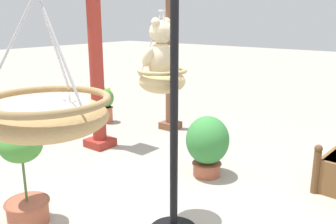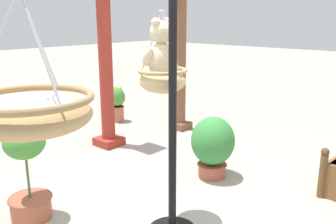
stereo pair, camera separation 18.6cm
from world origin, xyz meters
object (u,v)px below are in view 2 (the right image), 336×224
Objects in this scene: greenhouse_pillar_right at (181,53)px; display_pole_central at (172,155)px; teddy_bear at (160,53)px; potted_plant_fern_front at (27,172)px; greenhouse_pillar_left at (106,62)px; potted_plant_tall_leafy at (213,144)px; hanging_basket_left_high at (32,112)px; hanging_basket_with_teddy at (163,79)px; potted_plant_bushy_green at (117,103)px.

display_pole_central is at bearing -141.49° from greenhouse_pillar_right.
teddy_bear is 0.56× the size of potted_plant_fern_front.
greenhouse_pillar_left is 2.04m from potted_plant_tall_leafy.
hanging_basket_left_high is at bearing -167.93° from display_pole_central.
potted_plant_fern_front is (-1.85, -1.09, -0.79)m from greenhouse_pillar_left.
greenhouse_pillar_right is 2.90× the size of potted_plant_fern_front.
hanging_basket_with_teddy is at bearing -90.00° from teddy_bear.
greenhouse_pillar_right is at bearing -11.41° from greenhouse_pillar_left.
teddy_bear is 0.20× the size of greenhouse_pillar_left.
hanging_basket_with_teddy is at bearing -47.27° from potted_plant_fern_front.
display_pole_central reaches higher than hanging_basket_with_teddy.
hanging_basket_left_high is 4.52m from greenhouse_pillar_right.
display_pole_central reaches higher than potted_plant_bushy_green.
hanging_basket_with_teddy is 3.66m from potted_plant_bushy_green.
display_pole_central is 3.58× the size of potted_plant_bushy_green.
hanging_basket_with_teddy is 2.26m from greenhouse_pillar_left.
greenhouse_pillar_right reaches higher than hanging_basket_with_teddy.
greenhouse_pillar_left is 3.50× the size of potted_plant_tall_leafy.
display_pole_central reaches higher than hanging_basket_left_high.
potted_plant_tall_leafy is at bearing 9.80° from hanging_basket_with_teddy.
potted_plant_fern_front is (-0.87, 0.92, -1.12)m from teddy_bear.
potted_plant_fern_front is at bearing 121.18° from display_pole_central.
hanging_basket_left_high is 5.03m from potted_plant_bushy_green.
display_pole_central is 1.37m from potted_plant_tall_leafy.
teddy_bear reaches higher than potted_plant_fern_front.
greenhouse_pillar_right reaches higher than greenhouse_pillar_left.
greenhouse_pillar_right is 2.21m from potted_plant_tall_leafy.
display_pole_central is 3.83m from potted_plant_bushy_green.
greenhouse_pillar_right reaches higher than potted_plant_tall_leafy.
teddy_bear is 0.19× the size of greenhouse_pillar_right.
display_pole_central is 0.68m from hanging_basket_with_teddy.
display_pole_central is 2.56× the size of potted_plant_fern_front.
display_pole_central is 3.27m from greenhouse_pillar_right.
greenhouse_pillar_left reaches higher than hanging_basket_left_high.
greenhouse_pillar_right is at bearing 38.51° from display_pole_central.
hanging_basket_left_high is at bearing -134.84° from potted_plant_bushy_green.
hanging_basket_with_teddy is at bearing -170.20° from potted_plant_tall_leafy.
hanging_basket_left_high is (-1.38, -0.29, 0.71)m from display_pole_central.
greenhouse_pillar_right is 1.59m from potted_plant_bushy_green.
hanging_basket_left_high is (-1.53, -0.57, -0.14)m from teddy_bear.
hanging_basket_with_teddy is 1.07× the size of hanging_basket_left_high.
hanging_basket_left_high is 0.99× the size of potted_plant_bushy_green.
greenhouse_pillar_left reaches higher than potted_plant_tall_leafy.
hanging_basket_left_high is at bearing -113.71° from potted_plant_fern_front.
greenhouse_pillar_right is at bearing 36.52° from hanging_basket_with_teddy.
hanging_basket_with_teddy reaches higher than potted_plant_bushy_green.
potted_plant_fern_front is at bearing -149.64° from greenhouse_pillar_left.
greenhouse_pillar_left is at bearing 63.67° from display_pole_central.
potted_plant_fern_front is 1.40× the size of potted_plant_bushy_green.
potted_plant_bushy_green is at bearing 35.34° from potted_plant_fern_front.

